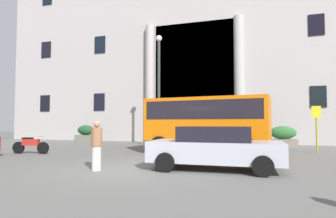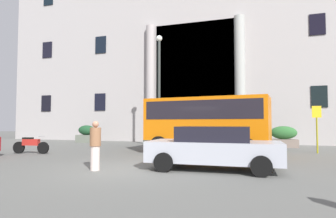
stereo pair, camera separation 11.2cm
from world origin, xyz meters
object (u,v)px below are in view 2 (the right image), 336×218
parked_hatchback_near (214,147)px  lamppost_plaza_centre (159,81)px  bus_stop_sign (317,124)px  hedge_planter_entrance_right (284,137)px  pedestrian_child_trailing (95,146)px  hedge_planter_east (217,137)px  scooter_by_planter (30,145)px  orange_minibus (207,121)px  hedge_planter_entrance_left (171,135)px  hedge_planter_west (87,134)px

parked_hatchback_near → lamppost_plaza_centre: lamppost_plaza_centre is taller
bus_stop_sign → parked_hatchback_near: bearing=-123.5°
hedge_planter_entrance_right → pedestrian_child_trailing: size_ratio=1.04×
hedge_planter_east → scooter_by_planter: 11.16m
hedge_planter_east → pedestrian_child_trailing: pedestrian_child_trailing is taller
lamppost_plaza_centre → orange_minibus: bearing=-39.9°
hedge_planter_entrance_left → hedge_planter_east: (3.38, -0.61, -0.02)m
bus_stop_sign → pedestrian_child_trailing: 11.33m
hedge_planter_west → orange_minibus: bearing=-26.9°
bus_stop_sign → parked_hatchback_near: size_ratio=0.56×
hedge_planter_entrance_left → parked_hatchback_near: bearing=-65.5°
hedge_planter_west → parked_hatchback_near: (11.57, -9.94, 0.09)m
hedge_planter_entrance_left → hedge_planter_entrance_right: 7.56m
hedge_planter_east → lamppost_plaza_centre: (-3.47, -1.73, 3.62)m
parked_hatchback_near → lamppost_plaza_centre: size_ratio=0.60×
orange_minibus → parked_hatchback_near: size_ratio=1.43×
bus_stop_sign → hedge_planter_west: bus_stop_sign is taller
hedge_planter_east → pedestrian_child_trailing: 10.97m
parked_hatchback_near → pedestrian_child_trailing: (-3.72, -1.34, 0.07)m
hedge_planter_west → scooter_by_planter: size_ratio=0.77×
scooter_by_planter → hedge_planter_entrance_right: bearing=22.5°
hedge_planter_west → parked_hatchback_near: bearing=-40.7°
orange_minibus → lamppost_plaza_centre: 5.37m
lamppost_plaza_centre → hedge_planter_east: bearing=26.5°
hedge_planter_west → hedge_planter_entrance_left: bearing=-0.1°
bus_stop_sign → hedge_planter_east: 6.20m
bus_stop_sign → hedge_planter_west: 16.30m
hedge_planter_entrance_right → parked_hatchback_near: parked_hatchback_near is taller
hedge_planter_entrance_right → parked_hatchback_near: size_ratio=0.39×
scooter_by_planter → hedge_planter_east: bearing=31.4°
pedestrian_child_trailing → scooter_by_planter: bearing=-123.5°
orange_minibus → scooter_by_planter: (-8.60, -2.53, -1.21)m
scooter_by_planter → pedestrian_child_trailing: (5.89, -3.38, 0.36)m
hedge_planter_entrance_left → hedge_planter_west: hedge_planter_entrance_left is taller
lamppost_plaza_centre → parked_hatchback_near: bearing=-58.7°
hedge_planter_entrance_right → hedge_planter_east: size_ratio=1.01×
hedge_planter_entrance_right → lamppost_plaza_centre: size_ratio=0.23×
bus_stop_sign → hedge_planter_entrance_left: bearing=159.3°
hedge_planter_east → lamppost_plaza_centre: 5.31m
pedestrian_child_trailing → lamppost_plaza_centre: bearing=-177.9°
hedge_planter_east → parked_hatchback_near: (1.13, -9.32, 0.10)m
hedge_planter_entrance_right → hedge_planter_east: (-4.18, -0.56, -0.01)m
orange_minibus → lamppost_plaza_centre: lamppost_plaza_centre is taller
hedge_planter_entrance_left → lamppost_plaza_centre: (-0.09, -2.34, 3.60)m
hedge_planter_entrance_left → pedestrian_child_trailing: (0.80, -11.27, 0.15)m
hedge_planter_east → parked_hatchback_near: parked_hatchback_near is taller
hedge_planter_west → lamppost_plaza_centre: 8.18m
hedge_planter_west → hedge_planter_entrance_right: hedge_planter_west is taller
parked_hatchback_near → hedge_planter_east: bearing=95.9°
scooter_by_planter → pedestrian_child_trailing: size_ratio=1.19×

